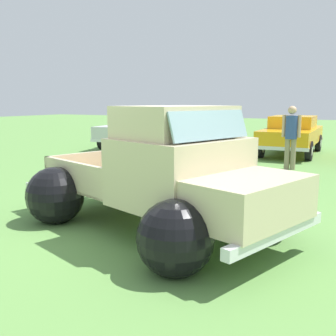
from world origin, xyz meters
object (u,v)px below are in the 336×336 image
object	(u,v)px
show_car_1	(202,131)
spectator_0	(291,133)
show_car_0	(136,129)
vintage_pickup_truck	(168,185)
show_car_2	(292,133)

from	to	relation	value
show_car_1	spectator_0	size ratio (longest dim) A/B	2.49
show_car_0	vintage_pickup_truck	bearing A→B (deg)	26.59
vintage_pickup_truck	show_car_1	size ratio (longest dim) A/B	1.08
show_car_0	spectator_0	world-z (taller)	spectator_0
show_car_2	show_car_1	bearing A→B (deg)	-83.57
show_car_1	show_car_2	xyz separation A→B (m)	(3.47, 0.53, -0.00)
vintage_pickup_truck	spectator_0	xyz separation A→B (m)	(0.40, 6.73, 0.31)
show_car_1	show_car_2	size ratio (longest dim) A/B	1.02
show_car_0	show_car_2	world-z (taller)	same
show_car_0	show_car_2	xyz separation A→B (m)	(6.57, 0.62, -0.00)
vintage_pickup_truck	show_car_2	world-z (taller)	vintage_pickup_truck
vintage_pickup_truck	spectator_0	bearing A→B (deg)	104.06
show_car_0	show_car_1	xyz separation A→B (m)	(3.10, 0.09, 0.00)
show_car_2	spectator_0	xyz separation A→B (m)	(0.67, -3.49, 0.28)
show_car_2	spectator_0	world-z (taller)	spectator_0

